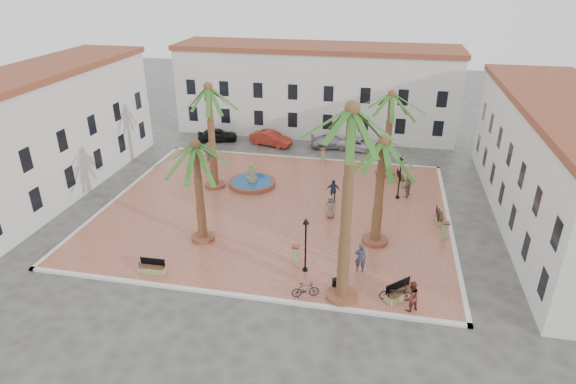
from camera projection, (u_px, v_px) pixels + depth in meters
name	position (u px, v px, depth m)	size (l,w,h in m)	color
ground	(275.00, 209.00, 37.33)	(120.00, 120.00, 0.00)	#56544F
plaza	(275.00, 209.00, 37.30)	(26.00, 22.00, 0.15)	#C0694F
kerb_n	(301.00, 158.00, 47.03)	(26.30, 0.30, 0.16)	silver
kerb_s	(232.00, 295.00, 27.56)	(26.30, 0.30, 0.16)	silver
kerb_e	(450.00, 225.00, 34.94)	(0.30, 22.30, 0.16)	silver
kerb_w	(122.00, 194.00, 39.65)	(0.30, 22.30, 0.16)	silver
building_north	(315.00, 89.00, 52.98)	(30.40, 7.40, 9.50)	white
building_east	(560.00, 166.00, 33.54)	(7.40, 26.40, 9.00)	white
building_west	(45.00, 132.00, 38.63)	(6.40, 24.40, 10.00)	white
fountain	(252.00, 182.00, 40.96)	(3.94, 3.94, 2.04)	#964F33
palm_nw	(209.00, 99.00, 37.64)	(5.52, 5.52, 8.88)	#964F33
palm_sw	(196.00, 157.00, 30.45)	(5.20, 5.20, 7.24)	#964F33
palm_s	(351.00, 131.00, 23.01)	(5.74, 5.74, 11.35)	#964F33
palm_e	(383.00, 154.00, 29.98)	(5.66, 5.66, 7.64)	#964F33
palm_ne	(391.00, 105.00, 40.55)	(5.58, 5.58, 7.63)	#964F33
bench_s	(152.00, 269.00, 29.38)	(1.68, 0.54, 0.88)	#8D955E
bench_se	(400.00, 294.00, 27.08)	(1.79, 1.74, 1.01)	#8D955E
bench_e	(440.00, 218.00, 35.20)	(0.57, 1.78, 0.94)	#8D955E
bench_ne	(401.00, 179.00, 41.58)	(0.86, 1.84, 0.93)	#8D955E
lamppost_s	(306.00, 236.00, 28.57)	(0.40, 0.40, 3.67)	black
lamppost_e	(401.00, 169.00, 37.76)	(0.40, 0.40, 3.72)	black
bollard_se	(296.00, 254.00, 30.04)	(0.47, 0.47, 1.31)	#8D955E
bollard_n	(323.00, 155.00, 45.77)	(0.51, 0.51, 1.28)	#8D955E
bollard_e	(445.00, 230.00, 32.86)	(0.50, 0.50, 1.24)	#8D955E
litter_bin	(335.00, 284.00, 27.77)	(0.36, 0.36, 0.71)	black
cyclist_a	(360.00, 258.00, 29.20)	(0.70, 0.46, 1.91)	#313448
bicycle_a	(396.00, 293.00, 26.81)	(0.65, 1.87, 0.98)	black
cyclist_b	(411.00, 296.00, 25.87)	(0.89, 0.69, 1.83)	maroon
bicycle_b	(305.00, 290.00, 27.11)	(0.45, 1.59, 0.96)	black
pedestrian_fountain_a	(330.00, 207.00, 35.50)	(0.86, 0.56, 1.76)	#7D6C54
pedestrian_fountain_b	(333.00, 191.00, 37.89)	(1.10, 0.46, 1.87)	#2C364D
pedestrian_north	(209.00, 152.00, 45.83)	(1.17, 0.67, 1.81)	#45454A
pedestrian_east	(408.00, 186.00, 38.78)	(1.71, 0.54, 1.84)	gray
car_black	(217.00, 135.00, 51.47)	(1.68, 4.17, 1.42)	black
car_red	(271.00, 138.00, 50.31)	(1.57, 4.50, 1.48)	#A72B1C
car_silver	(332.00, 142.00, 49.62)	(1.82, 4.49, 1.30)	#9999A1
car_white	(359.00, 144.00, 49.02)	(2.08, 4.51, 1.25)	silver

